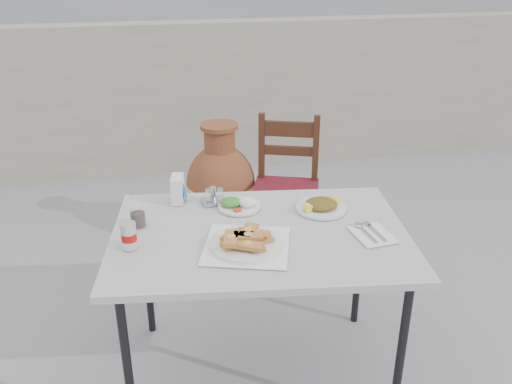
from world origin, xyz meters
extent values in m
plane|color=slate|center=(0.00, 0.00, 0.00)|extent=(80.00, 80.00, 0.00)
cylinder|color=black|center=(-0.60, -0.29, 0.33)|extent=(0.03, 0.03, 0.67)
cylinder|color=black|center=(0.41, -0.42, 0.33)|extent=(0.03, 0.03, 0.67)
cylinder|color=black|center=(-0.52, 0.35, 0.33)|extent=(0.03, 0.03, 0.67)
cylinder|color=black|center=(0.49, 0.21, 0.33)|extent=(0.03, 0.03, 0.67)
cube|color=white|center=(-0.05, -0.04, 0.69)|extent=(1.26, 0.94, 0.03)
cube|color=white|center=(-0.05, -0.04, 0.71)|extent=(1.22, 0.89, 0.00)
cube|color=white|center=(-0.13, -0.14, 0.71)|extent=(0.39, 0.39, 0.00)
cylinder|color=silver|center=(-0.13, -0.14, 0.72)|extent=(0.28, 0.28, 0.01)
cylinder|color=silver|center=(-0.13, -0.14, 0.72)|extent=(0.29, 0.29, 0.01)
cylinder|color=silver|center=(-0.10, 0.19, 0.72)|extent=(0.18, 0.18, 0.01)
ellipsoid|color=white|center=(-0.06, 0.18, 0.74)|extent=(0.08, 0.08, 0.04)
ellipsoid|color=#21641C|center=(-0.13, 0.20, 0.73)|extent=(0.09, 0.08, 0.04)
cylinder|color=red|center=(-0.11, 0.14, 0.72)|extent=(0.04, 0.04, 0.01)
cylinder|color=silver|center=(0.24, 0.10, 0.72)|extent=(0.22, 0.22, 0.01)
ellipsoid|color=#2C691A|center=(0.24, 0.10, 0.74)|extent=(0.14, 0.13, 0.04)
cylinder|color=yellow|center=(0.17, 0.07, 0.74)|extent=(0.05, 0.04, 0.04)
cylinder|color=yellow|center=(0.31, 0.12, 0.74)|extent=(0.05, 0.04, 0.04)
cylinder|color=silver|center=(-0.56, -0.06, 0.76)|extent=(0.06, 0.06, 0.10)
cylinder|color=red|center=(-0.56, -0.06, 0.76)|extent=(0.06, 0.06, 0.03)
cylinder|color=#B4B5BB|center=(-0.56, -0.06, 0.81)|extent=(0.05, 0.05, 0.00)
cylinder|color=white|center=(-0.52, 0.11, 0.76)|extent=(0.06, 0.06, 0.09)
cylinder|color=black|center=(-0.52, 0.11, 0.74)|extent=(0.06, 0.06, 0.06)
cube|color=white|center=(-0.35, 0.31, 0.77)|extent=(0.07, 0.11, 0.12)
cube|color=blue|center=(-0.32, 0.30, 0.76)|extent=(0.03, 0.05, 0.07)
cube|color=#B4B5BB|center=(-0.20, 0.27, 0.72)|extent=(0.11, 0.09, 0.01)
cylinder|color=white|center=(-0.22, 0.24, 0.75)|extent=(0.02, 0.02, 0.06)
cylinder|color=white|center=(-0.17, 0.24, 0.75)|extent=(0.02, 0.02, 0.06)
cylinder|color=#B4B5BB|center=(-0.20, 0.29, 0.75)|extent=(0.03, 0.03, 0.05)
cube|color=white|center=(0.37, -0.15, 0.71)|extent=(0.16, 0.19, 0.00)
cube|color=#B4B5BB|center=(0.35, -0.16, 0.72)|extent=(0.03, 0.14, 0.00)
ellipsoid|color=#B4B5BB|center=(0.34, -0.08, 0.72)|extent=(0.04, 0.05, 0.01)
cube|color=#B4B5BB|center=(0.39, -0.15, 0.72)|extent=(0.02, 0.14, 0.00)
cube|color=#B4B5BB|center=(0.38, -0.07, 0.72)|extent=(0.03, 0.04, 0.00)
cube|color=#32180D|center=(0.09, 0.80, 0.20)|extent=(0.05, 0.05, 0.40)
cube|color=#32180D|center=(0.40, 0.70, 0.20)|extent=(0.05, 0.05, 0.40)
cube|color=#32180D|center=(0.20, 1.11, 0.20)|extent=(0.05, 0.05, 0.40)
cube|color=#32180D|center=(0.51, 1.00, 0.20)|extent=(0.05, 0.05, 0.40)
cube|color=maroon|center=(0.30, 0.90, 0.43)|extent=(0.48, 0.48, 0.04)
cube|color=#32180D|center=(0.20, 1.11, 0.63)|extent=(0.05, 0.05, 0.45)
cube|color=#32180D|center=(0.51, 1.00, 0.63)|extent=(0.05, 0.05, 0.45)
cube|color=#32180D|center=(0.35, 1.05, 0.76)|extent=(0.35, 0.15, 0.09)
cube|color=#32180D|center=(0.35, 1.05, 0.63)|extent=(0.35, 0.15, 0.05)
cylinder|color=brown|center=(-0.04, 1.19, 0.04)|extent=(0.33, 0.33, 0.08)
ellipsoid|color=brown|center=(-0.04, 1.19, 0.36)|extent=(0.44, 0.44, 0.55)
cylinder|color=beige|center=(-0.04, 1.19, 0.36)|extent=(0.44, 0.44, 0.06)
cylinder|color=brown|center=(-0.04, 1.19, 0.67)|extent=(0.19, 0.19, 0.17)
cylinder|color=brown|center=(-0.04, 1.19, 0.76)|extent=(0.23, 0.23, 0.03)
cube|color=gray|center=(0.00, 2.50, 0.60)|extent=(6.00, 0.25, 1.20)
camera|label=1|loc=(-0.45, -1.87, 1.74)|focal=38.00mm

